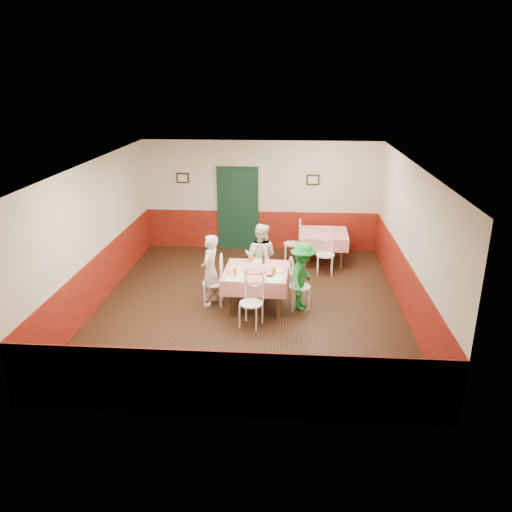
# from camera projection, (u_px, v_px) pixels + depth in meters

# --- Properties ---
(floor) EXTENTS (7.00, 7.00, 0.00)m
(floor) POSITION_uv_depth(u_px,v_px,m) (250.00, 305.00, 9.93)
(floor) COLOR black
(floor) RESTS_ON ground
(ceiling) EXTENTS (7.00, 7.00, 0.00)m
(ceiling) POSITION_uv_depth(u_px,v_px,m) (249.00, 164.00, 8.98)
(ceiling) COLOR white
(ceiling) RESTS_ON back_wall
(back_wall) EXTENTS (6.00, 0.10, 2.80)m
(back_wall) POSITION_uv_depth(u_px,v_px,m) (261.00, 196.00, 12.74)
(back_wall) COLOR beige
(back_wall) RESTS_ON ground
(front_wall) EXTENTS (6.00, 0.10, 2.80)m
(front_wall) POSITION_uv_depth(u_px,v_px,m) (226.00, 324.00, 6.17)
(front_wall) COLOR beige
(front_wall) RESTS_ON ground
(left_wall) EXTENTS (0.10, 7.00, 2.80)m
(left_wall) POSITION_uv_depth(u_px,v_px,m) (96.00, 234.00, 9.66)
(left_wall) COLOR beige
(left_wall) RESTS_ON ground
(right_wall) EXTENTS (0.10, 7.00, 2.80)m
(right_wall) POSITION_uv_depth(u_px,v_px,m) (410.00, 241.00, 9.25)
(right_wall) COLOR beige
(right_wall) RESTS_ON ground
(wainscot_back) EXTENTS (6.00, 0.03, 1.00)m
(wainscot_back) POSITION_uv_depth(u_px,v_px,m) (261.00, 230.00, 13.03)
(wainscot_back) COLOR maroon
(wainscot_back) RESTS_ON ground
(wainscot_front) EXTENTS (6.00, 0.03, 1.00)m
(wainscot_front) POSITION_uv_depth(u_px,v_px,m) (227.00, 385.00, 6.49)
(wainscot_front) COLOR maroon
(wainscot_front) RESTS_ON ground
(wainscot_left) EXTENTS (0.03, 7.00, 1.00)m
(wainscot_left) POSITION_uv_depth(u_px,v_px,m) (101.00, 277.00, 9.96)
(wainscot_left) COLOR maroon
(wainscot_left) RESTS_ON ground
(wainscot_right) EXTENTS (0.03, 7.00, 1.00)m
(wainscot_right) POSITION_uv_depth(u_px,v_px,m) (405.00, 286.00, 9.56)
(wainscot_right) COLOR maroon
(wainscot_right) RESTS_ON ground
(door) EXTENTS (0.96, 0.06, 2.10)m
(door) POSITION_uv_depth(u_px,v_px,m) (238.00, 209.00, 12.85)
(door) COLOR black
(door) RESTS_ON ground
(picture_left) EXTENTS (0.32, 0.03, 0.26)m
(picture_left) POSITION_uv_depth(u_px,v_px,m) (183.00, 178.00, 12.67)
(picture_left) COLOR black
(picture_left) RESTS_ON back_wall
(picture_right) EXTENTS (0.32, 0.03, 0.26)m
(picture_right) POSITION_uv_depth(u_px,v_px,m) (313.00, 180.00, 12.45)
(picture_right) COLOR black
(picture_right) RESTS_ON back_wall
(thermostat) EXTENTS (0.10, 0.03, 0.10)m
(thermostat) POSITION_uv_depth(u_px,v_px,m) (187.00, 192.00, 12.79)
(thermostat) COLOR white
(thermostat) RESTS_ON back_wall
(main_table) EXTENTS (1.26, 1.26, 0.77)m
(main_table) POSITION_uv_depth(u_px,v_px,m) (256.00, 288.00, 9.76)
(main_table) COLOR red
(main_table) RESTS_ON ground
(second_table) EXTENTS (1.15, 1.15, 0.77)m
(second_table) POSITION_uv_depth(u_px,v_px,m) (323.00, 247.00, 12.09)
(second_table) COLOR red
(second_table) RESTS_ON ground
(chair_left) EXTENTS (0.44, 0.44, 0.90)m
(chair_left) POSITION_uv_depth(u_px,v_px,m) (213.00, 283.00, 9.81)
(chair_left) COLOR white
(chair_left) RESTS_ON ground
(chair_right) EXTENTS (0.49, 0.49, 0.90)m
(chair_right) POSITION_uv_depth(u_px,v_px,m) (300.00, 287.00, 9.65)
(chair_right) COLOR white
(chair_right) RESTS_ON ground
(chair_far) EXTENTS (0.49, 0.49, 0.90)m
(chair_far) POSITION_uv_depth(u_px,v_px,m) (260.00, 269.00, 10.52)
(chair_far) COLOR white
(chair_far) RESTS_ON ground
(chair_near) EXTENTS (0.52, 0.52, 0.90)m
(chair_near) POSITION_uv_depth(u_px,v_px,m) (251.00, 303.00, 8.93)
(chair_near) COLOR white
(chair_near) RESTS_ON ground
(chair_second_a) EXTENTS (0.43, 0.43, 0.90)m
(chair_second_a) POSITION_uv_depth(u_px,v_px,m) (292.00, 244.00, 12.12)
(chair_second_a) COLOR white
(chair_second_a) RESTS_ON ground
(chair_second_b) EXTENTS (0.43, 0.43, 0.90)m
(chair_second_b) POSITION_uv_depth(u_px,v_px,m) (325.00, 255.00, 11.36)
(chair_second_b) COLOR white
(chair_second_b) RESTS_ON ground
(pizza) EXTENTS (0.44, 0.44, 0.03)m
(pizza) POSITION_uv_depth(u_px,v_px,m) (255.00, 271.00, 9.57)
(pizza) COLOR #B74723
(pizza) RESTS_ON main_table
(plate_left) EXTENTS (0.26, 0.26, 0.01)m
(plate_left) POSITION_uv_depth(u_px,v_px,m) (235.00, 268.00, 9.69)
(plate_left) COLOR white
(plate_left) RESTS_ON main_table
(plate_right) EXTENTS (0.26, 0.26, 0.01)m
(plate_right) POSITION_uv_depth(u_px,v_px,m) (278.00, 270.00, 9.60)
(plate_right) COLOR white
(plate_right) RESTS_ON main_table
(plate_far) EXTENTS (0.26, 0.26, 0.01)m
(plate_far) POSITION_uv_depth(u_px,v_px,m) (257.00, 262.00, 10.02)
(plate_far) COLOR white
(plate_far) RESTS_ON main_table
(glass_a) EXTENTS (0.07, 0.07, 0.13)m
(glass_a) POSITION_uv_depth(u_px,v_px,m) (235.00, 271.00, 9.39)
(glass_a) COLOR #BF7219
(glass_a) RESTS_ON main_table
(glass_b) EXTENTS (0.08, 0.08, 0.14)m
(glass_b) POSITION_uv_depth(u_px,v_px,m) (274.00, 271.00, 9.37)
(glass_b) COLOR #BF7219
(glass_b) RESTS_ON main_table
(glass_c) EXTENTS (0.08, 0.08, 0.14)m
(glass_c) POSITION_uv_depth(u_px,v_px,m) (250.00, 259.00, 10.01)
(glass_c) COLOR #BF7219
(glass_c) RESTS_ON main_table
(beer_bottle) EXTENTS (0.06, 0.06, 0.20)m
(beer_bottle) POSITION_uv_depth(u_px,v_px,m) (263.00, 259.00, 9.93)
(beer_bottle) COLOR #381C0A
(beer_bottle) RESTS_ON main_table
(shaker_a) EXTENTS (0.04, 0.04, 0.09)m
(shaker_a) POSITION_uv_depth(u_px,v_px,m) (231.00, 276.00, 9.24)
(shaker_a) COLOR silver
(shaker_a) RESTS_ON main_table
(shaker_b) EXTENTS (0.04, 0.04, 0.09)m
(shaker_b) POSITION_uv_depth(u_px,v_px,m) (235.00, 277.00, 9.19)
(shaker_b) COLOR silver
(shaker_b) RESTS_ON main_table
(shaker_c) EXTENTS (0.04, 0.04, 0.09)m
(shaker_c) POSITION_uv_depth(u_px,v_px,m) (228.00, 274.00, 9.33)
(shaker_c) COLOR #B23319
(shaker_c) RESTS_ON main_table
(menu_left) EXTENTS (0.34, 0.43, 0.00)m
(menu_left) POSITION_uv_depth(u_px,v_px,m) (234.00, 277.00, 9.29)
(menu_left) COLOR white
(menu_left) RESTS_ON main_table
(menu_right) EXTENTS (0.39, 0.46, 0.00)m
(menu_right) POSITION_uv_depth(u_px,v_px,m) (276.00, 279.00, 9.21)
(menu_right) COLOR white
(menu_right) RESTS_ON main_table
(wallet) EXTENTS (0.11, 0.09, 0.02)m
(wallet) POSITION_uv_depth(u_px,v_px,m) (270.00, 276.00, 9.32)
(wallet) COLOR black
(wallet) RESTS_ON main_table
(diner_left) EXTENTS (0.45, 0.59, 1.44)m
(diner_left) POSITION_uv_depth(u_px,v_px,m) (210.00, 270.00, 9.73)
(diner_left) COLOR gray
(diner_left) RESTS_ON ground
(diner_far) EXTENTS (0.80, 0.68, 1.43)m
(diner_far) POSITION_uv_depth(u_px,v_px,m) (260.00, 256.00, 10.48)
(diner_far) COLOR gray
(diner_far) RESTS_ON ground
(diner_right) EXTENTS (0.69, 0.96, 1.34)m
(diner_right) POSITION_uv_depth(u_px,v_px,m) (303.00, 276.00, 9.57)
(diner_right) COLOR gray
(diner_right) RESTS_ON ground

